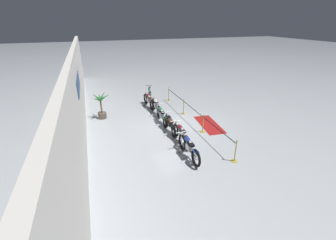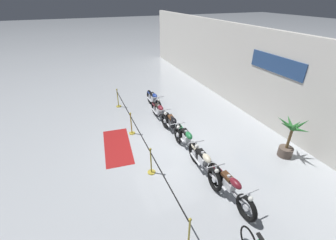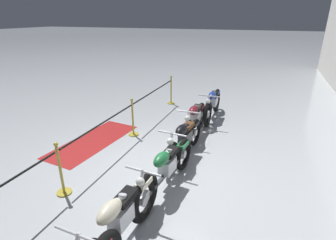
% 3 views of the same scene
% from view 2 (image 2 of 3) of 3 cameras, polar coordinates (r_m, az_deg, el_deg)
% --- Properties ---
extents(ground_plane, '(120.00, 120.00, 0.00)m').
position_cam_2_polar(ground_plane, '(9.44, -0.65, -6.17)').
color(ground_plane, '#B2B7BC').
extents(back_wall, '(28.00, 0.29, 4.20)m').
position_cam_2_polar(back_wall, '(11.20, 24.77, 9.09)').
color(back_wall, silver).
rests_on(back_wall, ground).
extents(motorcycle_blue_0, '(2.21, 0.62, 0.97)m').
position_cam_2_polar(motorcycle_blue_0, '(12.15, -3.59, 5.02)').
color(motorcycle_blue_0, black).
rests_on(motorcycle_blue_0, ground).
extents(motorcycle_maroon_1, '(2.10, 0.62, 0.92)m').
position_cam_2_polar(motorcycle_maroon_1, '(10.94, -2.19, 1.97)').
color(motorcycle_maroon_1, black).
rests_on(motorcycle_maroon_1, ground).
extents(motorcycle_black_2, '(2.10, 0.62, 0.92)m').
position_cam_2_polar(motorcycle_black_2, '(9.90, 1.11, -1.13)').
color(motorcycle_black_2, black).
rests_on(motorcycle_black_2, ground).
extents(motorcycle_green_3, '(2.37, 0.62, 0.92)m').
position_cam_2_polar(motorcycle_green_3, '(8.93, 4.82, -5.02)').
color(motorcycle_green_3, black).
rests_on(motorcycle_green_3, ground).
extents(motorcycle_cream_4, '(2.27, 0.62, 0.96)m').
position_cam_2_polar(motorcycle_cream_4, '(7.86, 9.04, -10.66)').
color(motorcycle_cream_4, black).
rests_on(motorcycle_cream_4, ground).
extents(motorcycle_maroon_5, '(2.21, 0.62, 0.97)m').
position_cam_2_polar(motorcycle_maroon_5, '(7.19, 15.47, -16.25)').
color(motorcycle_maroon_5, black).
rests_on(motorcycle_maroon_5, ground).
extents(potted_palm_left_of_row, '(1.21, 1.06, 1.70)m').
position_cam_2_polar(potted_palm_left_of_row, '(9.51, 28.42, -4.13)').
color(potted_palm_left_of_row, brown).
rests_on(potted_palm_left_of_row, ground).
extents(stanchion_far_left, '(8.68, 0.28, 1.05)m').
position_cam_2_polar(stanchion_far_left, '(9.93, -9.47, 0.21)').
color(stanchion_far_left, gold).
rests_on(stanchion_far_left, ground).
extents(stanchion_mid_left, '(0.28, 0.28, 1.05)m').
position_cam_2_polar(stanchion_mid_left, '(10.08, -9.26, -1.65)').
color(stanchion_mid_left, gold).
rests_on(stanchion_mid_left, ground).
extents(stanchion_mid_right, '(0.28, 0.28, 1.05)m').
position_cam_2_polar(stanchion_mid_right, '(7.90, -4.31, -11.22)').
color(stanchion_mid_right, gold).
rests_on(stanchion_mid_right, ground).
extents(stanchion_far_right, '(0.28, 0.28, 1.05)m').
position_cam_2_polar(stanchion_far_right, '(6.14, 5.30, -27.56)').
color(stanchion_far_right, gold).
rests_on(stanchion_far_right, ground).
extents(floor_banner, '(2.72, 1.31, 0.01)m').
position_cam_2_polar(floor_banner, '(9.56, -12.72, -6.49)').
color(floor_banner, maroon).
rests_on(floor_banner, ground).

